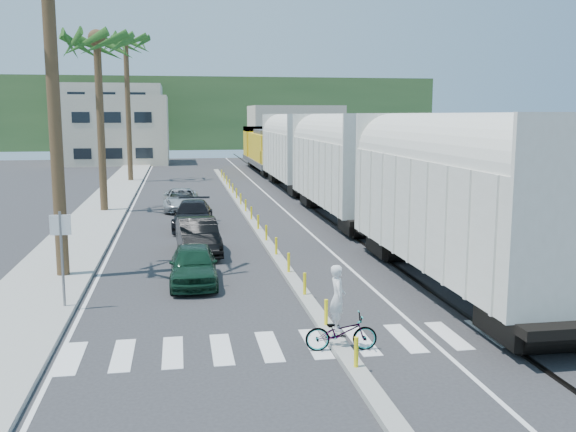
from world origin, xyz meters
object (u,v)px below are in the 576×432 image
object	(u,v)px
street_sign	(61,246)
cyclist	(340,324)
car_lead	(193,265)
car_second	(198,236)

from	to	relation	value
street_sign	cyclist	size ratio (longest dim) A/B	1.38
car_lead	car_second	size ratio (longest dim) A/B	0.88
cyclist	car_lead	bearing A→B (deg)	31.32
car_second	cyclist	bearing A→B (deg)	-79.70
street_sign	car_second	xyz separation A→B (m)	(4.18, 7.36, -1.23)
car_lead	car_second	distance (m)	4.90
car_lead	cyclist	xyz separation A→B (m)	(3.42, -7.04, 0.01)
car_lead	street_sign	bearing A→B (deg)	-146.46
car_second	cyclist	size ratio (longest dim) A/B	2.10
car_lead	cyclist	bearing A→B (deg)	-63.08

